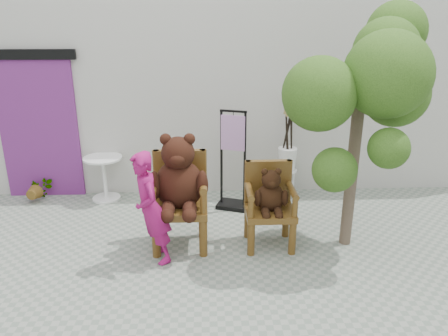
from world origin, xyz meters
The scene contains 11 objects.
ground_plane centered at (0.00, 0.00, 0.00)m, with size 60.00×60.00×0.00m, color gray.
back_wall centered at (0.00, 3.10, 1.50)m, with size 9.00×1.00×3.00m, color beige.
doorway centered at (-3.00, 2.58, 1.16)m, with size 1.40×0.11×2.33m.
chair_big centered at (-0.73, 0.82, 0.84)m, with size 0.71×0.78×1.49m.
chair_small centered at (0.40, 0.81, 0.64)m, with size 0.61×0.56×1.07m.
person centered at (-1.04, 0.44, 0.69)m, with size 0.51×0.33×1.39m, color #98125B.
cafe_table centered at (-2.01, 2.35, 0.44)m, with size 0.60×0.60×0.70m.
display_stand centered at (0.01, 1.96, 0.58)m, with size 0.54×0.48×1.51m.
stool_bucket centered at (0.90, 2.35, 0.64)m, with size 0.32×0.32×1.45m.
tree centered at (1.56, 0.73, 2.13)m, with size 1.84×1.58×2.98m.
potted_plant centered at (-3.07, 2.35, 0.20)m, with size 0.35×0.31×0.39m, color #1F3F11.
Camera 1 is at (-0.39, -4.18, 2.83)m, focal length 35.00 mm.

